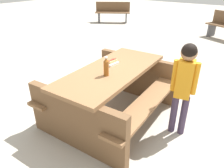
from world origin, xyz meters
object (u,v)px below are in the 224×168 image
Objects in this scene: hotdog_tray at (112,62)px; picnic_table at (112,89)px; child_in_coat at (184,79)px; park_bench_mid at (113,12)px; soda_bottle at (106,67)px.

picnic_table is at bearing -144.68° from hotdog_tray.
hotdog_tray is at bearing 35.32° from picnic_table.
child_in_coat reaches higher than park_bench_mid.
child_in_coat is 0.83× the size of park_bench_mid.
child_in_coat reaches higher than soda_bottle.
child_in_coat is (0.06, -1.02, 0.00)m from hotdog_tray.
park_bench_mid is (5.58, 5.10, -0.33)m from child_in_coat.
soda_bottle is at bearing -164.01° from picnic_table.
child_in_coat reaches higher than hotdog_tray.
child_in_coat is 7.57m from park_bench_mid.
soda_bottle is 0.21× the size of child_in_coat.
soda_bottle reaches higher than picnic_table.
picnic_table is at bearing 102.25° from child_in_coat.
child_in_coat is (0.40, -0.86, -0.08)m from soda_bottle.
hotdog_tray is (0.14, 0.10, 0.34)m from picnic_table.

